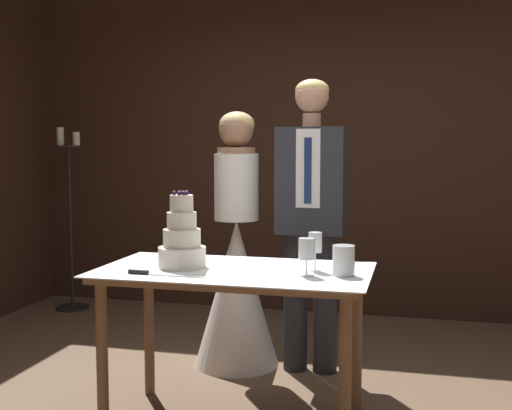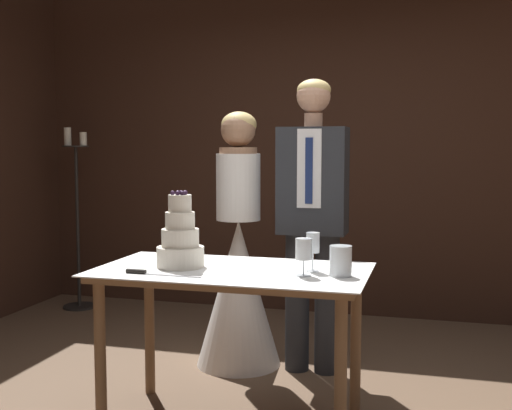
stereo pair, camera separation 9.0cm
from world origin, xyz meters
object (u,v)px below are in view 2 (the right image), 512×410
cake_table (232,289)px  candle_stand (77,226)px  tiered_cake (180,241)px  wine_glass_middle (304,250)px  bride (239,272)px  hurricane_candle (341,262)px  cake_knife (148,273)px  groom (313,210)px  wine_glass_near (313,245)px

cake_table → candle_stand: bearing=136.5°
tiered_cake → wine_glass_middle: 0.64m
tiered_cake → bride: 0.96m
cake_table → wine_glass_middle: wine_glass_middle is taller
wine_glass_middle → hurricane_candle: size_ratio=1.24×
cake_knife → hurricane_candle: hurricane_candle is taller
candle_stand → bride: bearing=-30.0°
hurricane_candle → bride: size_ratio=0.09×
candle_stand → tiered_cake: bearing=-47.8°
bride → hurricane_candle: bearing=-49.5°
cake_table → wine_glass_middle: bearing=-11.5°
wine_glass_middle → candle_stand: 3.11m
hurricane_candle → candle_stand: (-2.56, 1.94, -0.14)m
tiered_cake → cake_knife: 0.26m
cake_table → groom: (0.24, 0.88, 0.32)m
bride → candle_stand: bride is taller
cake_table → groom: size_ratio=0.74×
tiered_cake → cake_knife: size_ratio=1.01×
wine_glass_near → groom: size_ratio=0.11×
hurricane_candle → groom: (-0.30, 0.91, 0.15)m
tiered_cake → wine_glass_near: size_ratio=2.03×
bride → candle_stand: bearing=150.0°
cake_table → hurricane_candle: (0.54, -0.03, 0.17)m
cake_table → groom: groom is taller
bride → groom: 0.63m
hurricane_candle → candle_stand: candle_stand is taller
bride → groom: (0.48, -0.00, 0.41)m
cake_table → wine_glass_near: bearing=6.6°
candle_stand → groom: bearing=-24.5°
tiered_cake → wine_glass_near: tiered_cake is taller
cake_table → hurricane_candle: 0.57m
cake_table → tiered_cake: bearing=-176.2°
wine_glass_middle → cake_knife: bearing=-167.4°
cake_table → cake_knife: cake_knife is taller
cake_table → wine_glass_middle: 0.44m
cake_knife → hurricane_candle: 0.91m
hurricane_candle → tiered_cake: bearing=179.1°
groom → tiered_cake: bearing=-119.3°
cake_table → cake_knife: 0.43m
wine_glass_near → candle_stand: 3.05m
wine_glass_middle → groom: groom is taller
wine_glass_middle → hurricane_candle: bearing=15.3°
tiered_cake → groom: size_ratio=0.21×
wine_glass_middle → groom: size_ratio=0.10×
bride → tiered_cake: bearing=-91.8°
cake_table → bride: (-0.24, 0.88, -0.09)m
cake_table → cake_knife: size_ratio=3.51×
tiered_cake → groom: groom is taller
wine_glass_near → groom: 0.85m
cake_knife → hurricane_candle: size_ratio=2.67×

